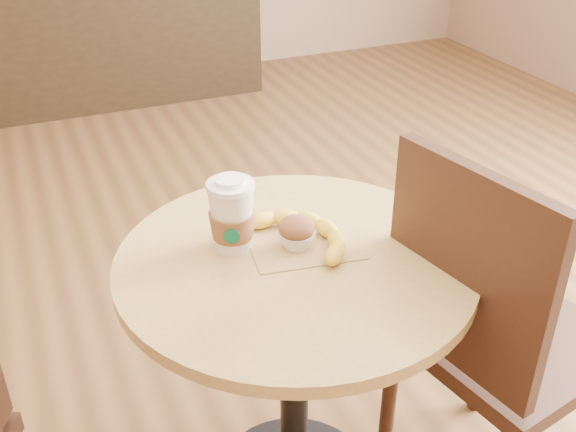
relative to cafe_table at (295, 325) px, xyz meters
The scene contains 7 objects.
cafe_table is the anchor object (origin of this frame).
chair_right 0.45m from the cafe_table, 24.20° to the right, with size 0.52×0.52×1.00m.
service_counter 3.25m from the cafe_table, 91.06° to the left, with size 2.30×0.65×1.04m.
kraft_bag 0.20m from the cafe_table, 43.00° to the left, with size 0.24×0.18×0.00m, color #A98351.
coffee_cup 0.30m from the cafe_table, 142.28° to the left, with size 0.10×0.11×0.17m.
muffin 0.23m from the cafe_table, 61.98° to the left, with size 0.08×0.08×0.07m.
banana 0.22m from the cafe_table, 47.47° to the left, with size 0.19×0.26×0.04m, color yellow, non-canonical shape.
Camera 1 is at (-0.43, -1.18, 1.56)m, focal length 42.00 mm.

